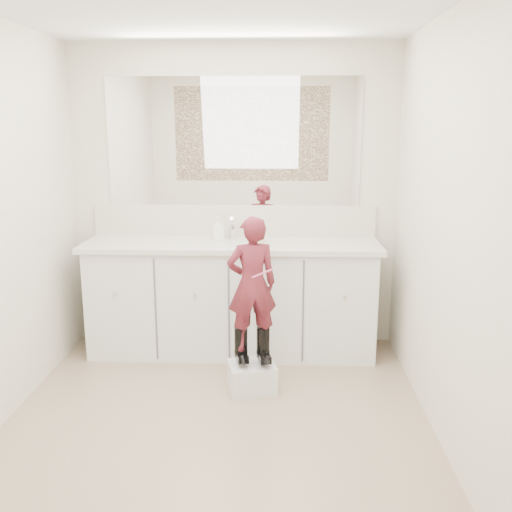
{
  "coord_description": "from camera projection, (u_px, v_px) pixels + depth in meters",
  "views": [
    {
      "loc": [
        0.37,
        -3.07,
        1.78
      ],
      "look_at": [
        0.21,
        0.63,
        0.92
      ],
      "focal_mm": 40.0,
      "sensor_mm": 36.0,
      "label": 1
    }
  ],
  "objects": [
    {
      "name": "floor",
      "position": [
        216.0,
        429.0,
        3.41
      ],
      "size": [
        3.0,
        3.0,
        0.0
      ],
      "primitive_type": "plane",
      "color": "#8F785E",
      "rests_on": "ground"
    },
    {
      "name": "wall_back",
      "position": [
        234.0,
        198.0,
        4.6
      ],
      "size": [
        2.6,
        0.0,
        2.6
      ],
      "primitive_type": "plane",
      "rotation": [
        1.57,
        0.0,
        0.0
      ],
      "color": "beige",
      "rests_on": "floor"
    },
    {
      "name": "wall_front",
      "position": [
        153.0,
        326.0,
        1.68
      ],
      "size": [
        2.6,
        0.0,
        2.6
      ],
      "primitive_type": "plane",
      "rotation": [
        -1.57,
        0.0,
        0.0
      ],
      "color": "beige",
      "rests_on": "floor"
    },
    {
      "name": "wall_right",
      "position": [
        451.0,
        234.0,
        3.08
      ],
      "size": [
        0.0,
        3.0,
        3.0
      ],
      "primitive_type": "plane",
      "rotation": [
        1.57,
        0.0,
        -1.57
      ],
      "color": "beige",
      "rests_on": "floor"
    },
    {
      "name": "vanity_cabinet",
      "position": [
        232.0,
        300.0,
        4.5
      ],
      "size": [
        2.2,
        0.55,
        0.85
      ],
      "primitive_type": "cube",
      "color": "silver",
      "rests_on": "floor"
    },
    {
      "name": "countertop",
      "position": [
        231.0,
        245.0,
        4.39
      ],
      "size": [
        2.28,
        0.58,
        0.04
      ],
      "primitive_type": "cube",
      "color": "beige",
      "rests_on": "vanity_cabinet"
    },
    {
      "name": "backsplash",
      "position": [
        234.0,
        221.0,
        4.62
      ],
      "size": [
        2.28,
        0.03,
        0.25
      ],
      "primitive_type": "cube",
      "color": "beige",
      "rests_on": "countertop"
    },
    {
      "name": "mirror",
      "position": [
        233.0,
        142.0,
        4.49
      ],
      "size": [
        2.0,
        0.02,
        1.0
      ],
      "primitive_type": "cube",
      "color": "white",
      "rests_on": "wall_back"
    },
    {
      "name": "dot_panel",
      "position": [
        147.0,
        172.0,
        1.58
      ],
      "size": [
        2.0,
        0.01,
        1.2
      ],
      "primitive_type": "cube",
      "color": "#472819",
      "rests_on": "wall_front"
    },
    {
      "name": "faucet",
      "position": [
        233.0,
        232.0,
        4.53
      ],
      "size": [
        0.08,
        0.08,
        0.1
      ],
      "primitive_type": "cylinder",
      "color": "silver",
      "rests_on": "countertop"
    },
    {
      "name": "cup",
      "position": [
        261.0,
        237.0,
        4.38
      ],
      "size": [
        0.11,
        0.11,
        0.08
      ],
      "primitive_type": "imported",
      "rotation": [
        0.0,
        0.0,
        0.27
      ],
      "color": "#EFE6BF",
      "rests_on": "countertop"
    },
    {
      "name": "soap_bottle",
      "position": [
        218.0,
        229.0,
        4.46
      ],
      "size": [
        0.1,
        0.1,
        0.18
      ],
      "primitive_type": "imported",
      "rotation": [
        0.0,
        0.0,
        0.32
      ],
      "color": "white",
      "rests_on": "countertop"
    },
    {
      "name": "step_stool",
      "position": [
        252.0,
        377.0,
        3.88
      ],
      "size": [
        0.36,
        0.32,
        0.2
      ],
      "primitive_type": "cube",
      "rotation": [
        0.0,
        0.0,
        0.24
      ],
      "color": "silver",
      "rests_on": "floor"
    },
    {
      "name": "boot_left",
      "position": [
        241.0,
        345.0,
        3.85
      ],
      "size": [
        0.13,
        0.19,
        0.26
      ],
      "primitive_type": null,
      "rotation": [
        0.0,
        0.0,
        0.24
      ],
      "color": "black",
      "rests_on": "step_stool"
    },
    {
      "name": "boot_right",
      "position": [
        263.0,
        345.0,
        3.85
      ],
      "size": [
        0.13,
        0.19,
        0.26
      ],
      "primitive_type": null,
      "rotation": [
        0.0,
        0.0,
        0.24
      ],
      "color": "black",
      "rests_on": "step_stool"
    },
    {
      "name": "toddler",
      "position": [
        252.0,
        284.0,
        3.75
      ],
      "size": [
        0.37,
        0.29,
        0.91
      ],
      "primitive_type": "imported",
      "rotation": [
        0.0,
        0.0,
        3.39
      ],
      "color": "#972E39",
      "rests_on": "step_stool"
    },
    {
      "name": "toothbrush",
      "position": [
        262.0,
        273.0,
        3.65
      ],
      "size": [
        0.13,
        0.04,
        0.06
      ],
      "primitive_type": "cylinder",
      "rotation": [
        0.0,
        1.22,
        0.24
      ],
      "color": "#F05D88",
      "rests_on": "toddler"
    }
  ]
}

